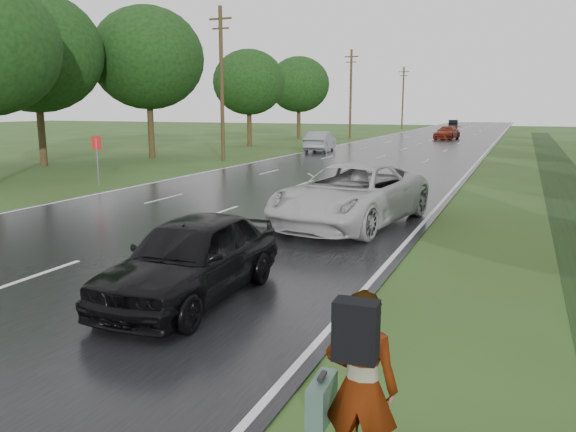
# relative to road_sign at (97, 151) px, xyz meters

# --- Properties ---
(ground) EXTENTS (220.00, 220.00, 0.00)m
(ground) POSITION_rel_road_sign_xyz_m (8.50, -12.00, -1.64)
(ground) COLOR #2B4117
(ground) RESTS_ON ground
(road) EXTENTS (14.00, 180.00, 0.04)m
(road) POSITION_rel_road_sign_xyz_m (8.50, 33.00, -1.62)
(road) COLOR black
(road) RESTS_ON ground
(edge_stripe_east) EXTENTS (0.12, 180.00, 0.01)m
(edge_stripe_east) POSITION_rel_road_sign_xyz_m (15.25, 33.00, -1.60)
(edge_stripe_east) COLOR silver
(edge_stripe_east) RESTS_ON road
(edge_stripe_west) EXTENTS (0.12, 180.00, 0.01)m
(edge_stripe_west) POSITION_rel_road_sign_xyz_m (1.75, 33.00, -1.60)
(edge_stripe_west) COLOR silver
(edge_stripe_west) RESTS_ON road
(center_line) EXTENTS (0.12, 180.00, 0.01)m
(center_line) POSITION_rel_road_sign_xyz_m (8.50, 33.00, -1.60)
(center_line) COLOR silver
(center_line) RESTS_ON road
(drainage_ditch) EXTENTS (2.20, 120.00, 0.56)m
(drainage_ditch) POSITION_rel_road_sign_xyz_m (20.00, 6.71, -1.61)
(drainage_ditch) COLOR black
(drainage_ditch) RESTS_ON ground
(road_sign) EXTENTS (0.50, 0.06, 2.30)m
(road_sign) POSITION_rel_road_sign_xyz_m (0.00, 0.00, 0.00)
(road_sign) COLOR slate
(road_sign) RESTS_ON ground
(utility_pole_mid) EXTENTS (1.60, 0.26, 10.00)m
(utility_pole_mid) POSITION_rel_road_sign_xyz_m (-0.70, 13.00, 3.55)
(utility_pole_mid) COLOR #382817
(utility_pole_mid) RESTS_ON ground
(utility_pole_far) EXTENTS (1.60, 0.26, 10.00)m
(utility_pole_far) POSITION_rel_road_sign_xyz_m (-0.70, 43.00, 3.55)
(utility_pole_far) COLOR #382817
(utility_pole_far) RESTS_ON ground
(utility_pole_distant) EXTENTS (1.60, 0.26, 10.00)m
(utility_pole_distant) POSITION_rel_road_sign_xyz_m (-0.70, 73.00, 3.55)
(utility_pole_distant) COLOR #382817
(utility_pole_distant) RESTS_ON ground
(tree_west_c) EXTENTS (7.80, 7.80, 10.43)m
(tree_west_c) POSITION_rel_road_sign_xyz_m (-6.50, 13.00, 5.27)
(tree_west_c) COLOR #382817
(tree_west_c) RESTS_ON ground
(tree_west_d) EXTENTS (6.60, 6.60, 8.80)m
(tree_west_d) POSITION_rel_road_sign_xyz_m (-5.70, 27.00, 4.18)
(tree_west_d) COLOR #382817
(tree_west_d) RESTS_ON ground
(tree_west_e) EXTENTS (8.00, 8.00, 10.44)m
(tree_west_e) POSITION_rel_road_sign_xyz_m (-9.50, 6.00, 5.19)
(tree_west_e) COLOR #382817
(tree_west_e) RESTS_ON ground
(tree_west_f) EXTENTS (7.00, 7.00, 9.29)m
(tree_west_f) POSITION_rel_road_sign_xyz_m (-6.30, 41.00, 4.49)
(tree_west_f) COLOR #382817
(tree_west_f) RESTS_ON ground
(pedestrian) EXTENTS (0.89, 0.77, 1.95)m
(pedestrian) POSITION_rel_road_sign_xyz_m (16.68, -15.55, -0.64)
(pedestrian) COLOR #A5998C
(pedestrian) RESTS_ON ground
(white_pickup) EXTENTS (4.05, 7.00, 1.83)m
(white_pickup) POSITION_rel_road_sign_xyz_m (13.20, -3.90, -0.68)
(white_pickup) COLOR #B8B8B8
(white_pickup) RESTS_ON road
(dark_sedan) EXTENTS (1.96, 4.71, 1.59)m
(dark_sedan) POSITION_rel_road_sign_xyz_m (12.38, -11.67, -0.81)
(dark_sedan) COLOR black
(dark_sedan) RESTS_ON road
(silver_sedan) EXTENTS (2.37, 5.15, 1.64)m
(silver_sedan) POSITION_rel_road_sign_xyz_m (2.70, 22.97, -0.78)
(silver_sedan) COLOR gray
(silver_sedan) RESTS_ON road
(far_car_red) EXTENTS (2.72, 5.26, 1.46)m
(far_car_red) POSITION_rel_road_sign_xyz_m (9.96, 45.26, -0.87)
(far_car_red) COLOR maroon
(far_car_red) RESTS_ON road
(far_car_dark) EXTENTS (2.03, 4.47, 1.42)m
(far_car_dark) POSITION_rel_road_sign_xyz_m (6.64, 80.01, -0.89)
(far_car_dark) COLOR black
(far_car_dark) RESTS_ON road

